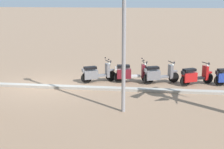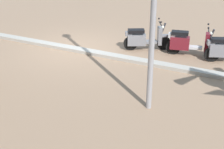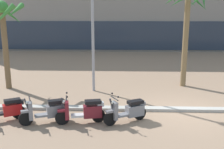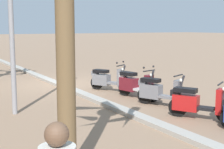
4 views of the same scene
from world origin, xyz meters
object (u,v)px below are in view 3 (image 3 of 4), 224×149
(scooter_maroon_gap_after_mid, at_px, (85,111))
(street_lamp, at_px, (93,11))
(scooter_red_mid_centre, at_px, (5,110))
(palm_tree_by_mall_entrance, at_px, (3,23))
(scooter_grey_mid_rear, at_px, (128,111))
(scooter_grey_second_in_line, at_px, (48,111))
(palm_tree_far_corner, at_px, (187,7))

(scooter_maroon_gap_after_mid, bearing_deg, street_lamp, 91.28)
(scooter_red_mid_centre, relative_size, palm_tree_by_mall_entrance, 0.36)
(scooter_red_mid_centre, bearing_deg, street_lamp, 53.95)
(scooter_grey_mid_rear, bearing_deg, scooter_maroon_gap_after_mid, -173.85)
(scooter_grey_second_in_line, relative_size, palm_tree_far_corner, 0.32)
(palm_tree_by_mall_entrance, bearing_deg, scooter_grey_mid_rear, -34.11)
(scooter_grey_mid_rear, height_order, palm_tree_far_corner, palm_tree_far_corner)
(scooter_red_mid_centre, height_order, palm_tree_far_corner, palm_tree_far_corner)
(scooter_maroon_gap_after_mid, relative_size, scooter_grey_mid_rear, 1.14)
(scooter_grey_second_in_line, height_order, scooter_grey_mid_rear, scooter_grey_mid_rear)
(scooter_grey_second_in_line, bearing_deg, scooter_maroon_gap_after_mid, -0.56)
(palm_tree_far_corner, height_order, street_lamp, street_lamp)
(palm_tree_far_corner, xyz_separation_m, street_lamp, (-4.85, -1.12, -0.20))
(palm_tree_far_corner, distance_m, palm_tree_by_mall_entrance, 9.55)
(scooter_grey_mid_rear, distance_m, palm_tree_far_corner, 7.11)
(scooter_red_mid_centre, distance_m, palm_tree_far_corner, 10.14)
(scooter_red_mid_centre, height_order, scooter_maroon_gap_after_mid, scooter_maroon_gap_after_mid)
(scooter_red_mid_centre, bearing_deg, scooter_grey_second_in_line, -2.60)
(scooter_maroon_gap_after_mid, relative_size, palm_tree_far_corner, 0.34)
(street_lamp, bearing_deg, scooter_maroon_gap_after_mid, -88.72)
(scooter_red_mid_centre, xyz_separation_m, palm_tree_by_mall_entrance, (-1.67, 4.39, 3.03))
(scooter_grey_mid_rear, height_order, palm_tree_by_mall_entrance, palm_tree_by_mall_entrance)
(scooter_grey_second_in_line, height_order, palm_tree_by_mall_entrance, palm_tree_by_mall_entrance)
(scooter_maroon_gap_after_mid, height_order, palm_tree_far_corner, palm_tree_far_corner)
(scooter_grey_mid_rear, bearing_deg, street_lamp, 113.30)
(scooter_grey_second_in_line, distance_m, palm_tree_by_mall_entrance, 6.36)
(scooter_grey_second_in_line, distance_m, scooter_grey_mid_rear, 3.01)
(palm_tree_far_corner, xyz_separation_m, palm_tree_by_mall_entrance, (-9.49, -0.81, -0.78))
(scooter_red_mid_centre, height_order, street_lamp, street_lamp)
(street_lamp, bearing_deg, palm_tree_by_mall_entrance, 176.18)
(scooter_red_mid_centre, bearing_deg, palm_tree_by_mall_entrance, 110.75)
(palm_tree_by_mall_entrance, bearing_deg, scooter_grey_second_in_line, -53.10)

